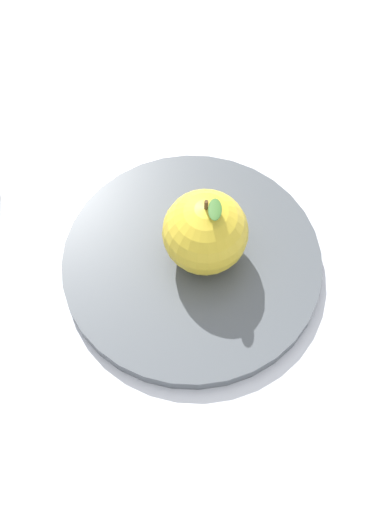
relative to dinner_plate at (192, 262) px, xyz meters
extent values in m
plane|color=silver|center=(-0.04, -0.02, -0.01)|extent=(2.40, 2.40, 0.00)
cylinder|color=#4C5156|center=(0.00, 0.00, 0.00)|extent=(0.26, 0.26, 0.01)
torus|color=#4C5156|center=(0.00, 0.00, 0.00)|extent=(0.26, 0.26, 0.01)
sphere|color=gold|center=(0.01, 0.01, 0.05)|extent=(0.08, 0.08, 0.08)
cylinder|color=#4C3319|center=(0.01, 0.01, 0.09)|extent=(0.00, 0.00, 0.01)
ellipsoid|color=#386628|center=(0.02, 0.01, 0.10)|extent=(0.02, 0.03, 0.00)
camera|label=1|loc=(0.21, -0.23, 0.55)|focal=44.88mm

